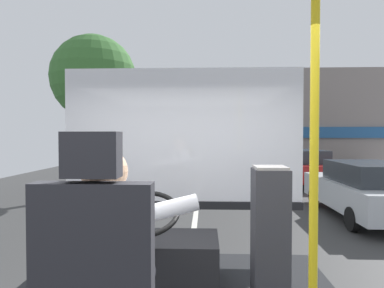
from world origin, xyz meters
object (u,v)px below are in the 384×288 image
Objects in this scene: bus_driver at (108,255)px; fare_box at (270,235)px; steering_console at (152,259)px; handrail_pole at (314,184)px; parked_car_silver at (366,189)px; parked_car_red at (301,167)px; parked_car_charcoal at (274,159)px.

bus_driver is 1.37m from fare_box.
fare_box is at bearing -14.09° from steering_console.
handrail_pole is (0.99, 0.18, 0.31)m from bus_driver.
bus_driver is at bearing -169.50° from handrail_pole.
parked_car_silver is (4.24, 5.35, -0.25)m from steering_console.
parked_car_red is (3.30, 10.99, -0.51)m from fare_box.
parked_car_silver is at bearing 57.20° from bus_driver.
parked_car_silver is (3.25, 6.40, -1.03)m from handrail_pole.
parked_car_charcoal is at bearing 75.22° from steering_console.
steering_console is at bearing -128.37° from parked_car_silver.
parked_car_red is at bearing 70.58° from bus_driver.
steering_console is 1.08× the size of fare_box.
parked_car_silver reaches higher than parked_car_charcoal.
fare_box is at bearing -101.50° from parked_car_charcoal.
fare_box is (-0.06, 0.81, -0.50)m from handrail_pole.
parked_car_red is (3.24, 11.80, -1.01)m from handrail_pole.
bus_driver is 7.86m from parked_car_silver.
handrail_pole is at bearing -100.77° from parked_car_charcoal.
bus_driver is 1.05m from handrail_pole.
fare_box reaches higher than parked_car_red.
handrail_pole reaches higher than fare_box.
handrail_pole is (0.99, -1.04, 0.78)m from steering_console.
parked_car_red is at bearing -90.18° from parked_car_charcoal.
bus_driver is at bearing -103.78° from parked_car_charcoal.
fare_box is 0.23× the size of parked_car_charcoal.
fare_box is (0.92, 0.99, -0.19)m from bus_driver.
steering_console is at bearing 133.41° from handrail_pole.
parked_car_charcoal is (4.24, 17.29, -0.79)m from bus_driver.
steering_console is at bearing 90.00° from bus_driver.
fare_box is (0.92, -0.23, 0.28)m from steering_console.
steering_console is at bearing -111.43° from parked_car_red.
fare_box is 0.25× the size of parked_car_red.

